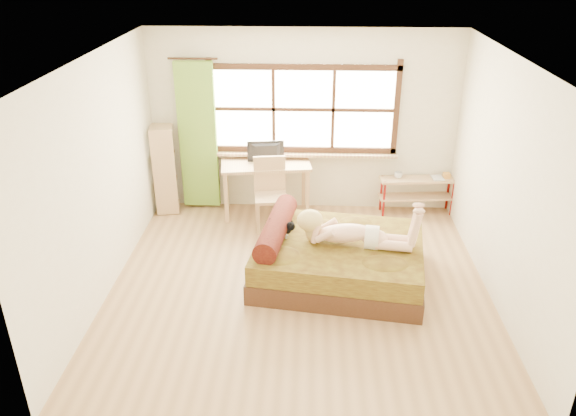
{
  "coord_description": "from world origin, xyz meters",
  "views": [
    {
      "loc": [
        0.1,
        -5.71,
        3.8
      ],
      "look_at": [
        -0.14,
        0.2,
        0.94
      ],
      "focal_mm": 35.0,
      "sensor_mm": 36.0,
      "label": 1
    }
  ],
  "objects_px": {
    "kitten": "(281,228)",
    "bookshelf": "(165,167)",
    "desk": "(266,170)",
    "pipe_shelf": "(418,188)",
    "bed": "(335,258)",
    "woman": "(354,222)",
    "chair": "(270,189)"
  },
  "relations": [
    {
      "from": "woman",
      "to": "desk",
      "type": "xyz_separation_m",
      "value": [
        -1.17,
        1.8,
        -0.1
      ]
    },
    {
      "from": "desk",
      "to": "pipe_shelf",
      "type": "distance_m",
      "value": 2.3
    },
    {
      "from": "bookshelf",
      "to": "desk",
      "type": "bearing_deg",
      "value": -17.29
    },
    {
      "from": "bed",
      "to": "desk",
      "type": "xyz_separation_m",
      "value": [
        -0.97,
        1.74,
        0.43
      ]
    },
    {
      "from": "desk",
      "to": "bookshelf",
      "type": "distance_m",
      "value": 1.55
    },
    {
      "from": "bed",
      "to": "desk",
      "type": "relative_size",
      "value": 1.62
    },
    {
      "from": "chair",
      "to": "pipe_shelf",
      "type": "distance_m",
      "value": 2.25
    },
    {
      "from": "bookshelf",
      "to": "chair",
      "type": "bearing_deg",
      "value": -29.05
    },
    {
      "from": "bed",
      "to": "desk",
      "type": "distance_m",
      "value": 2.04
    },
    {
      "from": "desk",
      "to": "pipe_shelf",
      "type": "height_order",
      "value": "desk"
    },
    {
      "from": "bed",
      "to": "kitten",
      "type": "distance_m",
      "value": 0.76
    },
    {
      "from": "bed",
      "to": "desk",
      "type": "height_order",
      "value": "desk"
    },
    {
      "from": "woman",
      "to": "chair",
      "type": "distance_m",
      "value": 1.82
    },
    {
      "from": "kitten",
      "to": "desk",
      "type": "height_order",
      "value": "desk"
    },
    {
      "from": "chair",
      "to": "desk",
      "type": "bearing_deg",
      "value": 95.76
    },
    {
      "from": "pipe_shelf",
      "to": "bookshelf",
      "type": "bearing_deg",
      "value": 174.6
    },
    {
      "from": "woman",
      "to": "pipe_shelf",
      "type": "relative_size",
      "value": 1.22
    },
    {
      "from": "chair",
      "to": "pipe_shelf",
      "type": "xyz_separation_m",
      "value": [
        2.19,
        0.48,
        -0.15
      ]
    },
    {
      "from": "bed",
      "to": "chair",
      "type": "height_order",
      "value": "chair"
    },
    {
      "from": "woman",
      "to": "bed",
      "type": "bearing_deg",
      "value": 172.28
    },
    {
      "from": "kitten",
      "to": "bookshelf",
      "type": "height_order",
      "value": "bookshelf"
    },
    {
      "from": "woman",
      "to": "desk",
      "type": "relative_size",
      "value": 1.02
    },
    {
      "from": "kitten",
      "to": "pipe_shelf",
      "type": "bearing_deg",
      "value": 50.18
    },
    {
      "from": "bed",
      "to": "kitten",
      "type": "bearing_deg",
      "value": -179.58
    },
    {
      "from": "bed",
      "to": "pipe_shelf",
      "type": "relative_size",
      "value": 1.93
    },
    {
      "from": "woman",
      "to": "kitten",
      "type": "relative_size",
      "value": 4.67
    },
    {
      "from": "bed",
      "to": "kitten",
      "type": "relative_size",
      "value": 7.37
    },
    {
      "from": "bed",
      "to": "bookshelf",
      "type": "distance_m",
      "value": 3.17
    },
    {
      "from": "desk",
      "to": "bookshelf",
      "type": "bearing_deg",
      "value": 166.51
    },
    {
      "from": "kitten",
      "to": "desk",
      "type": "distance_m",
      "value": 1.68
    },
    {
      "from": "woman",
      "to": "bookshelf",
      "type": "relative_size",
      "value": 1.05
    },
    {
      "from": "bed",
      "to": "pipe_shelf",
      "type": "bearing_deg",
      "value": 63.31
    }
  ]
}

